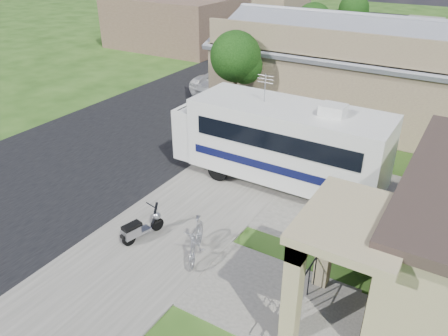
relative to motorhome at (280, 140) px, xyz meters
The scene contains 18 objects.
ground 5.05m from the motorhome, 96.90° to the right, with size 120.00×120.00×0.00m, color #203F10.
street_slab 9.81m from the motorhome, 146.72° to the left, with size 9.00×80.00×0.02m, color black.
sidewalk_slab 5.78m from the motorhome, 106.50° to the left, with size 4.00×80.00×0.06m, color #5C5952.
driveway_slab 1.96m from the motorhome, 12.37° to the right, with size 7.00×6.00×0.05m, color #5C5952.
walk_slab 6.43m from the motorhome, 66.92° to the right, with size 4.00×3.00×0.05m, color #5C5952.
warehouse 9.28m from the motorhome, 93.51° to the left, with size 12.50×8.40×5.04m.
distant_bldg_far 24.66m from the motorhome, 135.45° to the left, with size 10.00×8.00×4.00m, color brown.
distant_bldg_near 33.18m from the motorhome, 117.99° to the left, with size 8.00×7.00×3.20m, color brown.
street_tree_a 6.27m from the motorhome, 134.47° to the left, with size 2.44×2.40×4.58m.
street_tree_b 15.06m from the motorhome, 106.57° to the left, with size 2.44×2.40×4.73m.
street_tree_c 23.77m from the motorhome, 100.36° to the left, with size 2.44×2.40×4.42m.
motorhome is the anchor object (origin of this frame).
shrub 5.30m from the motorhome, 33.59° to the right, with size 1.88×1.80×2.31m.
scooter 6.04m from the motorhome, 110.45° to the right, with size 0.68×1.53×1.01m.
bicycle 5.43m from the motorhome, 91.45° to the right, with size 0.54×1.91×1.15m, color #9A99A0.
pickup_truck 10.93m from the motorhome, 127.38° to the left, with size 2.82×6.11×1.70m, color silver.
van 16.55m from the motorhome, 115.96° to the left, with size 2.30×5.67×1.64m, color silver.
garden_hose 6.17m from the motorhome, 58.54° to the right, with size 0.39×0.39×0.17m, color #14651B.
Camera 1 is at (6.37, -8.84, 8.33)m, focal length 35.00 mm.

